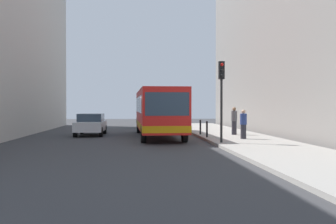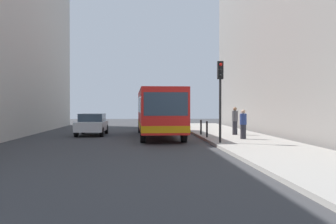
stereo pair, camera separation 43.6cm
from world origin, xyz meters
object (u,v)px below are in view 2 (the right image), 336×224
Objects in this scene: car_behind_bus at (159,120)px; car_beside_bus at (92,124)px; traffic_light at (220,86)px; bollard_near at (207,129)px; bus at (159,110)px; pedestrian_mid_sidewalk at (235,121)px; pedestrian_near_signal at (243,124)px; bollard_mid at (201,127)px.

car_beside_bus is at bearing 56.46° from car_behind_bus.
traffic_light is 4.17m from bollard_near.
bus is 4.92m from car_beside_bus.
pedestrian_mid_sidewalk is (2.15, 1.95, 0.42)m from bollard_near.
car_behind_bus is at bearing -120.86° from car_beside_bus.
bus is 11.66× the size of bollard_near.
bus is 6.73× the size of pedestrian_near_signal.
bus is 9.90m from car_behind_bus.
bus is at bearing 115.67° from traffic_light.
pedestrian_mid_sidewalk is at bearing 172.14° from bus.
traffic_light is 4.32× the size of bollard_near.
pedestrian_near_signal is (4.15, -13.65, 0.18)m from car_behind_bus.
bollard_mid is 4.07m from pedestrian_near_signal.
pedestrian_mid_sidewalk is (4.46, -10.41, 0.26)m from car_behind_bus.
bollard_near is at bearing -90.00° from bollard_mid.
car_behind_bus is 12.57m from bollard_near.
pedestrian_near_signal is at bearing 149.11° from car_beside_bus.
car_beside_bus and car_behind_bus have the same top height.
traffic_light reaches higher than bollard_near.
pedestrian_mid_sidewalk reaches higher than car_behind_bus.
car_behind_bus is 4.70× the size of bollard_mid.
car_beside_bus is at bearing 149.52° from bollard_near.
bollard_near is (7.25, -4.27, -0.16)m from car_beside_bus.
traffic_light is at bearing -33.11° from pedestrian_mid_sidewalk.
car_behind_bus is at bearing 98.70° from traffic_light.
traffic_light is at bearing 96.57° from car_behind_bus.
bollard_mid is at bearing 165.56° from car_beside_bus.
bollard_mid is at bearing 174.23° from pedestrian_near_signal.
traffic_light is 4.32× the size of bollard_mid.
pedestrian_near_signal is at bearing 50.82° from traffic_light.
traffic_light is at bearing 134.27° from car_beside_bus.
bollard_near is at bearing 136.30° from bus.
pedestrian_mid_sidewalk is at bearing -9.93° from bollard_mid.
car_behind_bus is at bearing 164.21° from pedestrian_near_signal.
bollard_mid is 2.22m from pedestrian_mid_sidewalk.
car_behind_bus is at bearing -169.06° from pedestrian_mid_sidewalk.
car_beside_bus is at bearing 165.00° from bollard_mid.
car_beside_bus is 2.69× the size of pedestrian_near_signal.
pedestrian_mid_sidewalk is (4.90, -0.56, -0.68)m from bus.
bollard_mid is 0.53× the size of pedestrian_mid_sidewalk.
pedestrian_mid_sidewalk is (2.15, -0.38, 0.42)m from bollard_mid.
bollard_near is at bearing -60.00° from pedestrian_mid_sidewalk.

